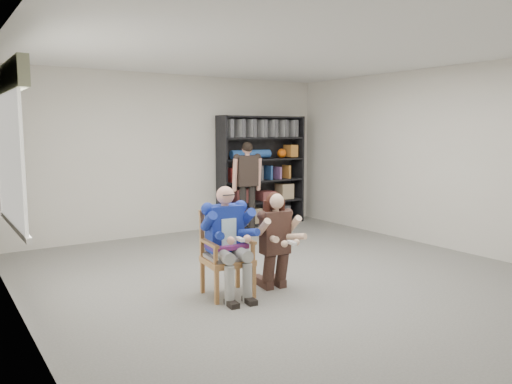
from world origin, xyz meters
TOP-DOWN VIEW (x-y plane):
  - room_shell at (0.00, 0.00)m, footprint 6.00×7.00m
  - floor at (0.00, 0.00)m, footprint 6.00×7.00m
  - window_left at (-2.95, 1.00)m, footprint 0.16×2.00m
  - armchair at (-0.97, 0.01)m, footprint 0.61×0.59m
  - seated_man at (-0.97, 0.01)m, footprint 0.61×0.80m
  - kneeling_woman at (-0.39, -0.11)m, footprint 0.56×0.81m
  - bookshelf at (1.70, 3.28)m, footprint 1.80×0.38m
  - standing_man at (1.06, 2.78)m, footprint 0.56×0.39m

SIDE VIEW (x-z plane):
  - floor at x=0.00m, z-range -0.01..0.01m
  - armchair at x=-0.97m, z-range 0.00..0.95m
  - kneeling_woman at x=-0.39m, z-range 0.00..1.13m
  - seated_man at x=-0.97m, z-range 0.00..1.24m
  - standing_man at x=1.06m, z-range 0.00..1.63m
  - bookshelf at x=1.70m, z-range 0.00..2.10m
  - room_shell at x=0.00m, z-range 0.00..2.80m
  - window_left at x=-2.95m, z-range 0.76..2.50m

